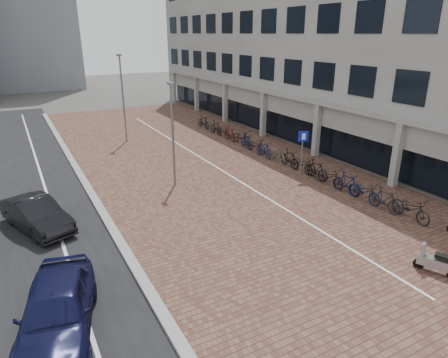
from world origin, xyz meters
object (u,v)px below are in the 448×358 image
Objects in this scene: car_dark at (36,214)px; parking_sign at (302,147)px; scooter_front at (438,261)px; car_navy at (57,309)px.

parking_sign is at bearing -21.83° from car_dark.
car_navy is at bearing 141.60° from scooter_front.
parking_sign reaches higher than car_dark.
parking_sign is (13.10, -0.31, 1.12)m from car_dark.
car_navy is 11.58m from scooter_front.
parking_sign is (13.12, 6.36, 1.01)m from car_navy.
car_navy is 1.70× the size of parking_sign.
parking_sign is at bearing 54.96° from scooter_front.
car_navy is 6.67m from car_dark.
scooter_front is 0.54× the size of parking_sign.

